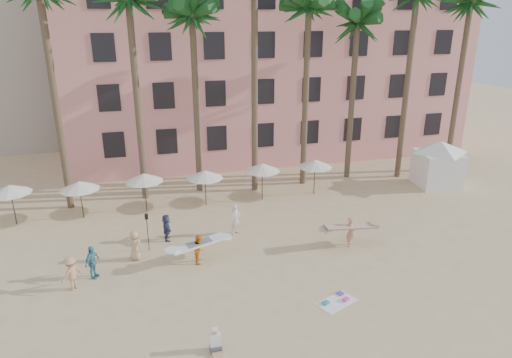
{
  "coord_description": "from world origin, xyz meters",
  "views": [
    {
      "loc": [
        -5.04,
        -16.5,
        12.35
      ],
      "look_at": [
        0.87,
        6.0,
        4.0
      ],
      "focal_mm": 32.0,
      "sensor_mm": 36.0,
      "label": 1
    }
  ],
  "objects_px": {
    "cabana": "(439,159)",
    "carrier_yellow": "(351,230)",
    "carrier_white": "(199,247)",
    "pink_hotel": "(265,65)"
  },
  "relations": [
    {
      "from": "pink_hotel",
      "to": "carrier_white",
      "type": "distance_m",
      "value": 24.2
    },
    {
      "from": "carrier_yellow",
      "to": "pink_hotel",
      "type": "bearing_deg",
      "value": 87.38
    },
    {
      "from": "cabana",
      "to": "carrier_yellow",
      "type": "relative_size",
      "value": 1.62
    },
    {
      "from": "cabana",
      "to": "carrier_yellow",
      "type": "bearing_deg",
      "value": -145.49
    },
    {
      "from": "pink_hotel",
      "to": "carrier_white",
      "type": "relative_size",
      "value": 11.43
    },
    {
      "from": "pink_hotel",
      "to": "carrier_yellow",
      "type": "height_order",
      "value": "pink_hotel"
    },
    {
      "from": "carrier_yellow",
      "to": "carrier_white",
      "type": "bearing_deg",
      "value": 177.59
    },
    {
      "from": "carrier_yellow",
      "to": "carrier_white",
      "type": "relative_size",
      "value": 1.03
    },
    {
      "from": "pink_hotel",
      "to": "cabana",
      "type": "height_order",
      "value": "pink_hotel"
    },
    {
      "from": "carrier_yellow",
      "to": "carrier_white",
      "type": "distance_m",
      "value": 8.53
    }
  ]
}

